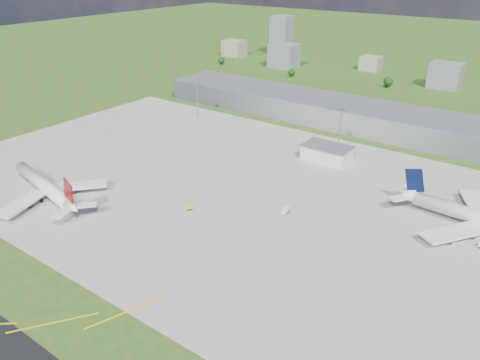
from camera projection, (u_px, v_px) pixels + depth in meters
The scene contains 17 objects.
ground at pixel (347, 132), 310.90m from camera, with size 1400.00×1400.00×0.00m, color #2E541A.
apron at pixel (270, 199), 225.32m from camera, with size 360.00×190.00×0.08m, color gray.
terminal at pixel (357, 116), 318.61m from camera, with size 300.00×42.00×15.00m, color gray.
ops_building at pixel (327, 153), 267.39m from camera, with size 26.00×16.00×8.00m, color silver.
mast_west at pixel (197, 94), 330.81m from camera, with size 3.50×2.00×25.90m.
mast_center at pixel (340, 123), 272.42m from camera, with size 3.50×2.00×25.90m.
airliner_red_twin at pixel (46, 187), 224.84m from camera, with size 70.41×54.15×19.44m.
tug_yellow at pixel (189, 208), 215.32m from camera, with size 3.42×3.71×1.65m.
van_white_near at pixel (286, 210), 212.68m from camera, with size 2.80×5.32×2.60m.
bldg_far_w at pixel (234, 48), 547.82m from camera, with size 24.00×20.00×18.00m, color gray.
bldg_w at pixel (284, 56), 489.47m from camera, with size 28.00×22.00×24.00m, color slate.
bldg_cw at pixel (371, 63), 478.34m from camera, with size 20.00×18.00×14.00m, color gray.
bldg_c at pixel (445, 75), 412.26m from camera, with size 26.00×20.00×22.00m, color slate.
bldg_tall_w at pixel (282, 35), 550.16m from camera, with size 22.00×20.00×44.00m, color slate.
tree_far_w at pixel (221, 60), 502.37m from camera, with size 7.20×7.20×8.80m.
tree_w at pixel (292, 72), 451.09m from camera, with size 6.75×6.75×8.25m.
tree_c at pixel (388, 81), 413.84m from camera, with size 8.10×8.10×9.90m.
Camera 1 is at (115.63, -129.72, 105.39)m, focal length 35.00 mm.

